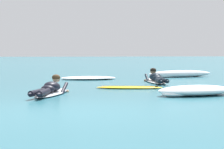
{
  "coord_description": "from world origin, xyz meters",
  "views": [
    {
      "loc": [
        -0.31,
        -8.12,
        1.13
      ],
      "look_at": [
        1.3,
        5.32,
        0.38
      ],
      "focal_mm": 71.0,
      "sensor_mm": 36.0,
      "label": 1
    }
  ],
  "objects": [
    {
      "name": "drifting_surfboard",
      "position": [
        1.76,
        4.67,
        0.03
      ],
      "size": [
        2.01,
        0.87,
        0.16
      ],
      "color": "yellow",
      "rests_on": "ground"
    },
    {
      "name": "whitewater_far_band",
      "position": [
        4.7,
        9.79,
        0.14
      ],
      "size": [
        2.92,
        1.16,
        0.29
      ],
      "color": "white",
      "rests_on": "ground"
    },
    {
      "name": "whitewater_back",
      "position": [
        0.81,
        8.85,
        0.06
      ],
      "size": [
        2.14,
        1.17,
        0.12
      ],
      "color": "white",
      "rests_on": "ground"
    },
    {
      "name": "surfer_near",
      "position": [
        -0.53,
        3.06,
        0.14
      ],
      "size": [
        1.11,
        2.52,
        0.53
      ],
      "color": "silver",
      "rests_on": "ground"
    },
    {
      "name": "whitewater_front",
      "position": [
        3.07,
        2.52,
        0.12
      ],
      "size": [
        2.15,
        1.35,
        0.26
      ],
      "color": "white",
      "rests_on": "ground"
    },
    {
      "name": "surfer_far",
      "position": [
        3.02,
        6.85,
        0.14
      ],
      "size": [
        0.57,
        2.68,
        0.53
      ],
      "color": "white",
      "rests_on": "ground"
    },
    {
      "name": "ground_plane",
      "position": [
        0.0,
        10.0,
        0.0
      ],
      "size": [
        120.0,
        120.0,
        0.0
      ],
      "primitive_type": "plane",
      "color": "#2D6B7A"
    }
  ]
}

